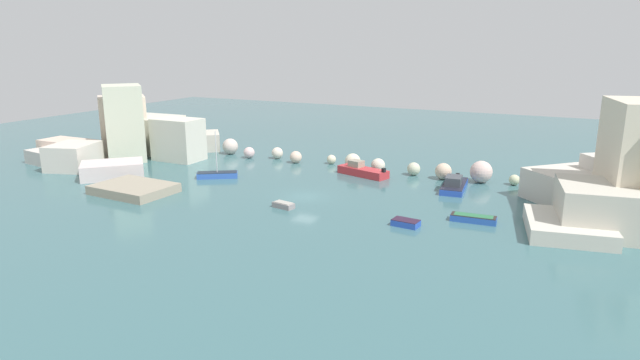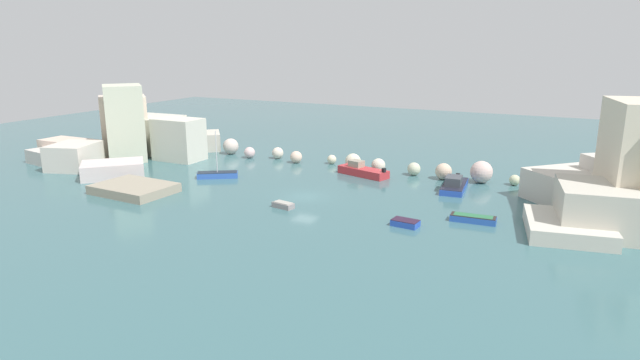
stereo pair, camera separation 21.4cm
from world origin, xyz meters
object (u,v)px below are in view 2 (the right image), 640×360
at_px(moored_boat_0, 217,175).
at_px(moored_boat_2, 283,205).
at_px(moored_boat_1, 362,171).
at_px(moored_boat_4, 405,223).
at_px(stone_dock, 134,189).
at_px(moored_boat_5, 454,185).
at_px(moored_boat_3, 473,219).

xyz_separation_m(moored_boat_0, moored_boat_2, (13.41, -7.12, -0.09)).
bearing_deg(moored_boat_1, moored_boat_4, 140.53).
height_order(stone_dock, moored_boat_5, moored_boat_5).
distance_m(moored_boat_2, moored_boat_3, 18.32).
bearing_deg(moored_boat_5, stone_dock, -67.17).
xyz_separation_m(moored_boat_0, moored_boat_4, (26.04, -6.99, -0.09)).
bearing_deg(moored_boat_1, moored_boat_3, 159.53).
bearing_deg(moored_boat_3, moored_boat_4, 32.49).
bearing_deg(moored_boat_4, moored_boat_2, 6.35).
relative_size(moored_boat_4, moored_boat_5, 0.37).
height_order(stone_dock, moored_boat_3, stone_dock).
relative_size(moored_boat_0, moored_boat_3, 1.38).
distance_m(stone_dock, moored_boat_5, 35.47).
bearing_deg(moored_boat_1, moored_boat_5, -171.22).
relative_size(moored_boat_2, moored_boat_3, 0.57).
bearing_deg(moored_boat_2, moored_boat_1, 93.60).
height_order(moored_boat_1, moored_boat_5, moored_boat_1).
relative_size(stone_dock, moored_boat_1, 1.19).
bearing_deg(moored_boat_1, moored_boat_0, 46.92).
relative_size(stone_dock, moored_boat_0, 1.44).
distance_m(moored_boat_1, moored_boat_2, 16.19).
bearing_deg(moored_boat_4, moored_boat_1, -50.55).
relative_size(moored_boat_1, moored_boat_3, 1.66).
bearing_deg(moored_boat_0, moored_boat_1, -3.32).
height_order(moored_boat_2, moored_boat_3, moored_boat_3).
bearing_deg(moored_boat_0, moored_boat_4, -48.45).
bearing_deg(moored_boat_0, stone_dock, -146.02).
bearing_deg(moored_boat_2, moored_boat_3, 23.23).
bearing_deg(moored_boat_5, moored_boat_0, -80.68).
bearing_deg(stone_dock, moored_boat_3, 10.43).
relative_size(moored_boat_3, moored_boat_4, 1.66).
xyz_separation_m(stone_dock, moored_boat_5, (31.16, 16.93, 0.09)).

